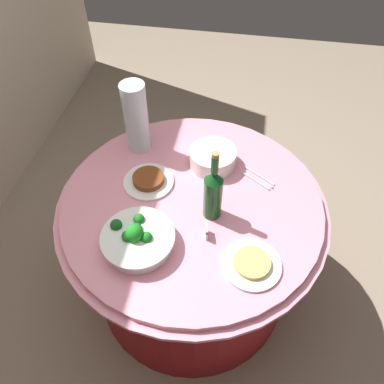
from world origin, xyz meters
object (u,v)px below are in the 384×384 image
Objects in this scene: food_plate_noodles at (252,264)px; food_plate_stir_fry at (148,180)px; serving_tongs at (258,179)px; broccoli_bowl at (137,239)px; plate_stack at (213,158)px; label_placard_front at (206,231)px; decorative_fruit_vase at (137,121)px; wine_bottle at (213,193)px.

food_plate_stir_fry is at bearing 54.76° from food_plate_noodles.
serving_tongs is 0.72× the size of food_plate_stir_fry.
broccoli_bowl is 1.77× the size of serving_tongs.
broccoli_bowl is 0.53m from plate_stack.
food_plate_noodles is at bearing -125.24° from food_plate_stir_fry.
plate_stack reaches higher than serving_tongs.
food_plate_noodles is at bearing -156.69° from plate_stack.
broccoli_bowl reaches higher than label_placard_front.
food_plate_stir_fry reaches higher than food_plate_noodles.
decorative_fruit_vase reaches higher than plate_stack.
wine_bottle is at bearing -172.56° from plate_stack.
plate_stack reaches higher than food_plate_stir_fry.
broccoli_bowl is at bearing 155.66° from plate_stack.
wine_bottle is 0.52m from decorative_fruit_vase.
food_plate_stir_fry is at bearing 67.92° from wine_bottle.
broccoli_bowl is 1.27× the size of food_plate_stir_fry.
wine_bottle is (0.20, -0.26, 0.09)m from broccoli_bowl.
decorative_fruit_vase is 0.61m from label_placard_front.
decorative_fruit_vase is at bearing 24.13° from food_plate_stir_fry.
decorative_fruit_vase is at bearing 40.64° from label_placard_front.
serving_tongs is (0.22, -0.18, -0.12)m from wine_bottle.
food_plate_noodles is (-0.50, -0.21, -0.03)m from plate_stack.
food_plate_noodles is (-0.33, -0.47, -0.00)m from food_plate_stir_fry.
plate_stack is 0.62× the size of wine_bottle.
food_plate_noodles is at bearing -134.18° from decorative_fruit_vase.
food_plate_noodles reaches higher than serving_tongs.
plate_stack is 0.62× the size of decorative_fruit_vase.
broccoli_bowl is at bearing 134.39° from serving_tongs.
decorative_fruit_vase reaches higher than serving_tongs.
broccoli_bowl is 0.83× the size of wine_bottle.
label_placard_front reaches higher than food_plate_stir_fry.
wine_bottle is at bearing 141.71° from serving_tongs.
food_plate_noodles is (-0.56, -0.57, -0.14)m from decorative_fruit_vase.
decorative_fruit_vase is 1.55× the size of food_plate_stir_fry.
broccoli_bowl is 1.33× the size of plate_stack.
plate_stack is at bearing 7.44° from wine_bottle.
wine_bottle is 0.99× the size of decorative_fruit_vase.
decorative_fruit_vase is at bearing 49.12° from wine_bottle.
label_placard_front is at bearing -70.39° from broccoli_bowl.
plate_stack is at bearing -24.34° from broccoli_bowl.
serving_tongs is (-0.06, -0.21, -0.04)m from plate_stack.
serving_tongs is 0.44m from food_plate_noodles.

